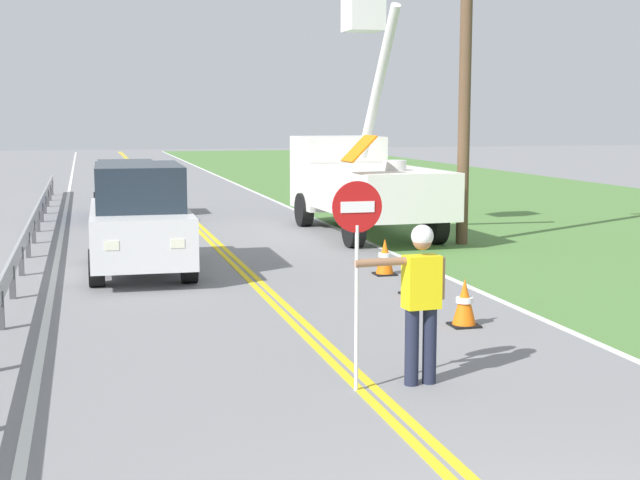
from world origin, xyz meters
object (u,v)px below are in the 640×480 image
(oncoming_suv_nearest, at_px, (139,218))
(traffic_cone_mid, at_px, (413,275))
(stop_sign_paddle, at_px, (357,238))
(utility_bucket_truck, at_px, (360,178))
(flagger_worker, at_px, (421,294))
(oncoming_sedan_second, at_px, (126,190))
(traffic_cone_tail, at_px, (385,257))
(traffic_cone_lead, at_px, (464,303))
(utility_pole_near, at_px, (466,50))

(oncoming_suv_nearest, xyz_separation_m, traffic_cone_mid, (4.35, -3.55, -0.72))
(stop_sign_paddle, distance_m, utility_bucket_truck, 13.81)
(flagger_worker, height_order, traffic_cone_mid, flagger_worker)
(stop_sign_paddle, distance_m, oncoming_suv_nearest, 8.74)
(oncoming_sedan_second, bearing_deg, traffic_cone_mid, -72.89)
(oncoming_sedan_second, distance_m, traffic_cone_mid, 14.11)
(oncoming_sedan_second, bearing_deg, utility_bucket_truck, -42.62)
(traffic_cone_mid, height_order, traffic_cone_tail, same)
(flagger_worker, bearing_deg, oncoming_sedan_second, 97.45)
(stop_sign_paddle, bearing_deg, traffic_cone_mid, 63.21)
(oncoming_suv_nearest, relative_size, oncoming_sedan_second, 1.13)
(flagger_worker, relative_size, oncoming_sedan_second, 0.44)
(stop_sign_paddle, distance_m, traffic_cone_lead, 3.81)
(stop_sign_paddle, bearing_deg, traffic_cone_lead, 47.04)
(oncoming_sedan_second, bearing_deg, utility_pole_near, -46.70)
(traffic_cone_lead, height_order, traffic_cone_mid, same)
(stop_sign_paddle, xyz_separation_m, utility_pole_near, (5.81, 10.55, 2.83))
(utility_bucket_truck, xyz_separation_m, traffic_cone_mid, (-1.58, -8.21, -1.09))
(utility_bucket_truck, xyz_separation_m, traffic_cone_tail, (-1.41, -6.21, -1.09))
(flagger_worker, bearing_deg, utility_bucket_truck, 75.79)
(oncoming_suv_nearest, bearing_deg, utility_bucket_truck, 38.18)
(oncoming_sedan_second, bearing_deg, oncoming_suv_nearest, -91.14)
(oncoming_suv_nearest, bearing_deg, flagger_worker, -72.91)
(oncoming_sedan_second, xyz_separation_m, utility_pole_near, (7.45, -7.91, 3.71))
(traffic_cone_lead, distance_m, traffic_cone_mid, 2.38)
(oncoming_sedan_second, distance_m, traffic_cone_tail, 12.28)
(utility_pole_near, bearing_deg, oncoming_suv_nearest, -165.17)
(traffic_cone_lead, relative_size, traffic_cone_tail, 1.00)
(oncoming_suv_nearest, distance_m, traffic_cone_lead, 7.33)
(oncoming_suv_nearest, bearing_deg, stop_sign_paddle, -77.84)
(flagger_worker, xyz_separation_m, traffic_cone_lead, (1.65, 2.54, -0.71))
(stop_sign_paddle, xyz_separation_m, utility_bucket_truck, (4.09, 13.19, -0.28))
(flagger_worker, bearing_deg, stop_sign_paddle, -175.70)
(oncoming_suv_nearest, bearing_deg, utility_pole_near, 14.83)
(utility_pole_near, bearing_deg, utility_bucket_truck, 123.15)
(traffic_cone_lead, bearing_deg, oncoming_sedan_second, 104.35)
(traffic_cone_lead, relative_size, traffic_cone_mid, 1.00)
(flagger_worker, distance_m, utility_pole_near, 12.15)
(utility_pole_near, xyz_separation_m, traffic_cone_lead, (-3.39, -7.95, -4.20))
(traffic_cone_lead, bearing_deg, oncoming_suv_nearest, 125.69)
(oncoming_suv_nearest, height_order, traffic_cone_tail, oncoming_suv_nearest)
(stop_sign_paddle, relative_size, oncoming_sedan_second, 0.56)
(flagger_worker, xyz_separation_m, stop_sign_paddle, (-0.77, -0.06, 0.66))
(stop_sign_paddle, bearing_deg, utility_pole_near, 61.14)
(utility_bucket_truck, bearing_deg, stop_sign_paddle, -107.24)
(stop_sign_paddle, relative_size, utility_pole_near, 0.27)
(traffic_cone_mid, bearing_deg, flagger_worker, -109.54)
(flagger_worker, distance_m, traffic_cone_lead, 3.11)
(oncoming_sedan_second, bearing_deg, stop_sign_paddle, -84.93)
(utility_bucket_truck, xyz_separation_m, traffic_cone_lead, (-1.67, -10.59, -1.09))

